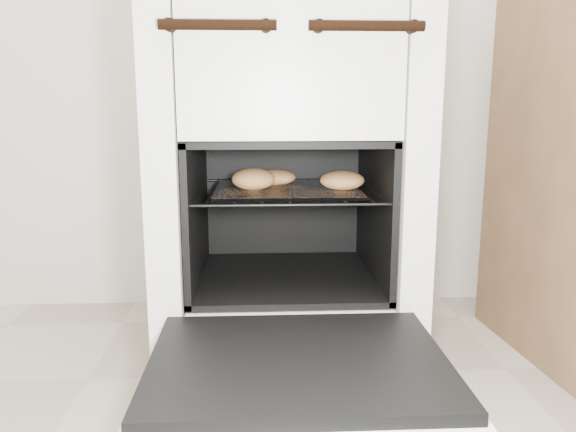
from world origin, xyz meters
name	(u,v)px	position (x,y,z in m)	size (l,w,h in m)	color
stove	(285,186)	(-0.20, 1.18, 0.43)	(0.58, 0.64, 0.89)	silver
oven_door	(298,367)	(-0.20, 0.69, 0.19)	(0.52, 0.40, 0.04)	black
oven_rack	(286,191)	(-0.20, 1.11, 0.43)	(0.42, 0.40, 0.01)	black
foil_sheet	(287,190)	(-0.20, 1.10, 0.44)	(0.33, 0.29, 0.01)	white
baked_rolls	(291,179)	(-0.19, 1.09, 0.46)	(0.32, 0.20, 0.05)	tan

